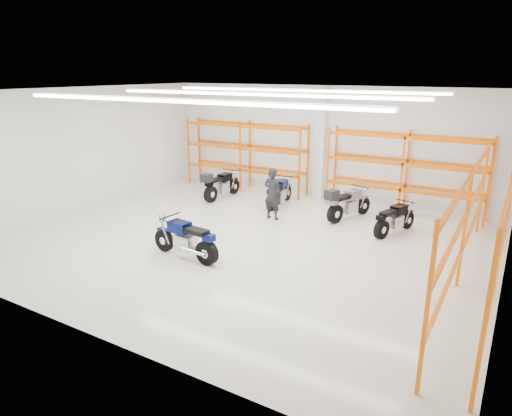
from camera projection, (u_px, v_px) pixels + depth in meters
The scene contains 12 objects.
ground at pixel (245, 241), 14.09m from camera, with size 14.00×14.00×0.00m, color silver.
room_shell at pixel (245, 134), 13.17m from camera, with size 14.02×12.02×4.51m.
motorcycle_main at pixel (187, 240), 12.63m from camera, with size 2.34×0.77×1.15m.
motorcycle_back_a at pixel (219, 185), 18.55m from camera, with size 0.74×2.33×1.20m.
motorcycle_back_b at pixel (279, 193), 17.63m from camera, with size 0.72×2.18×1.07m.
motorcycle_back_c at pixel (346, 204), 15.96m from camera, with size 1.09×2.29×1.20m.
motorcycle_back_d at pixel (394, 220), 14.56m from camera, with size 0.94×2.00×1.02m.
standing_man at pixel (273, 194), 15.95m from camera, with size 0.67×0.44×1.84m, color black.
structural_column at pixel (322, 144), 18.24m from camera, with size 0.32×0.32×4.50m, color white.
pallet_racking_back_left at pixel (245, 149), 19.75m from camera, with size 5.67×0.87×3.00m.
pallet_racking_back_right at pixel (405, 165), 16.44m from camera, with size 5.67×0.87×3.00m.
pallet_racking_side at pixel (485, 218), 10.42m from camera, with size 0.87×9.07×3.00m.
Camera 1 is at (6.98, -11.20, 5.06)m, focal length 32.00 mm.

